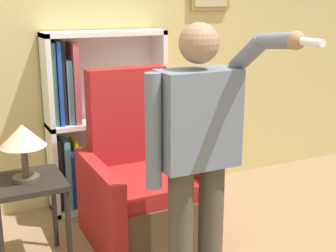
{
  "coord_description": "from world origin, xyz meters",
  "views": [
    {
      "loc": [
        -1.04,
        -1.9,
        1.78
      ],
      "look_at": [
        0.22,
        0.69,
        1.0
      ],
      "focal_mm": 50.0,
      "sensor_mm": 36.0,
      "label": 1
    }
  ],
  "objects_px": {
    "person_standing": "(198,149)",
    "side_table": "(28,195)",
    "bookcase": "(94,123)",
    "armchair": "(142,190)",
    "table_lamp": "(23,139)"
  },
  "relations": [
    {
      "from": "bookcase",
      "to": "person_standing",
      "type": "xyz_separation_m",
      "value": [
        0.14,
        -1.58,
        0.21
      ]
    },
    {
      "from": "bookcase",
      "to": "armchair",
      "type": "height_order",
      "value": "bookcase"
    },
    {
      "from": "armchair",
      "to": "side_table",
      "type": "height_order",
      "value": "armchair"
    },
    {
      "from": "bookcase",
      "to": "armchair",
      "type": "relative_size",
      "value": 1.2
    },
    {
      "from": "table_lamp",
      "to": "bookcase",
      "type": "bearing_deg",
      "value": 48.25
    },
    {
      "from": "bookcase",
      "to": "person_standing",
      "type": "relative_size",
      "value": 0.92
    },
    {
      "from": "armchair",
      "to": "person_standing",
      "type": "distance_m",
      "value": 1.04
    },
    {
      "from": "bookcase",
      "to": "side_table",
      "type": "xyz_separation_m",
      "value": [
        -0.7,
        -0.79,
        -0.22
      ]
    },
    {
      "from": "bookcase",
      "to": "table_lamp",
      "type": "height_order",
      "value": "bookcase"
    },
    {
      "from": "side_table",
      "to": "bookcase",
      "type": "bearing_deg",
      "value": 48.25
    },
    {
      "from": "table_lamp",
      "to": "person_standing",
      "type": "bearing_deg",
      "value": -43.2
    },
    {
      "from": "armchair",
      "to": "side_table",
      "type": "xyz_separation_m",
      "value": [
        -0.85,
        -0.08,
        0.15
      ]
    },
    {
      "from": "person_standing",
      "to": "side_table",
      "type": "relative_size",
      "value": 2.6
    },
    {
      "from": "person_standing",
      "to": "side_table",
      "type": "distance_m",
      "value": 1.23
    },
    {
      "from": "person_standing",
      "to": "table_lamp",
      "type": "bearing_deg",
      "value": 136.8
    }
  ]
}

